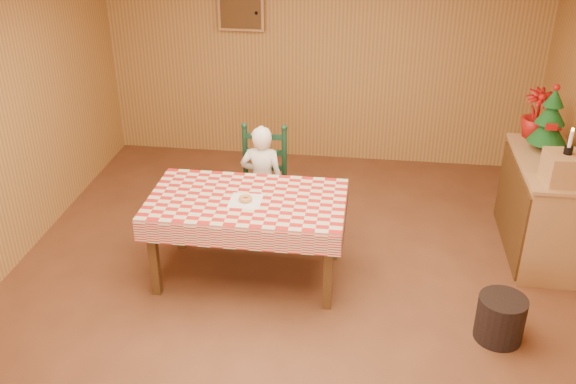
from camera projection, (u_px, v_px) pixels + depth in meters
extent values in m
plane|color=brown|center=(285.00, 304.00, 5.31)|extent=(6.00, 6.00, 0.00)
cube|color=#AE7B3E|center=(321.00, 52.00, 7.34)|extent=(5.00, 0.10, 2.60)
cube|color=tan|center=(241.00, 11.00, 7.19)|extent=(0.52, 0.08, 0.42)
cube|color=#533316|center=(241.00, 12.00, 7.15)|extent=(0.46, 0.02, 0.36)
sphere|color=black|center=(256.00, 13.00, 7.11)|extent=(0.04, 0.04, 0.04)
cube|color=#533316|center=(247.00, 203.00, 5.36)|extent=(1.60, 0.90, 0.06)
cube|color=#533316|center=(154.00, 259.00, 5.30)|extent=(0.07, 0.07, 0.69)
cube|color=#533316|center=(328.00, 272.00, 5.12)|extent=(0.07, 0.07, 0.69)
cube|color=#533316|center=(180.00, 215.00, 5.94)|extent=(0.07, 0.07, 0.69)
cube|color=#533316|center=(334.00, 225.00, 5.77)|extent=(0.07, 0.07, 0.69)
cube|color=red|center=(247.00, 199.00, 5.34)|extent=(1.64, 0.94, 0.02)
cube|color=red|center=(236.00, 239.00, 4.98)|extent=(1.64, 0.02, 0.18)
cube|color=red|center=(257.00, 185.00, 5.80)|extent=(1.64, 0.02, 0.18)
cube|color=#2F5526|center=(153.00, 203.00, 5.49)|extent=(0.02, 0.94, 0.18)
cube|color=#2F5526|center=(345.00, 216.00, 5.29)|extent=(0.02, 0.94, 0.18)
cube|color=black|center=(262.00, 194.00, 6.14)|extent=(0.44, 0.40, 0.04)
cylinder|color=black|center=(240.00, 221.00, 6.11)|extent=(0.04, 0.04, 0.41)
cylinder|color=black|center=(280.00, 224.00, 6.07)|extent=(0.04, 0.04, 0.41)
cylinder|color=black|center=(247.00, 204.00, 6.41)|extent=(0.04, 0.04, 0.41)
cylinder|color=black|center=(285.00, 207.00, 6.37)|extent=(0.04, 0.04, 0.41)
cylinder|color=black|center=(245.00, 155.00, 6.16)|extent=(0.05, 0.05, 0.60)
sphere|color=black|center=(244.00, 126.00, 6.02)|extent=(0.06, 0.06, 0.06)
cylinder|color=black|center=(284.00, 157.00, 6.11)|extent=(0.05, 0.05, 0.60)
sphere|color=black|center=(284.00, 128.00, 5.97)|extent=(0.06, 0.06, 0.06)
cube|color=black|center=(265.00, 167.00, 6.19)|extent=(0.38, 0.03, 0.05)
cube|color=black|center=(265.00, 152.00, 6.12)|extent=(0.38, 0.03, 0.05)
cube|color=black|center=(264.00, 137.00, 6.04)|extent=(0.38, 0.03, 0.05)
imported|color=white|center=(262.00, 181.00, 6.07)|extent=(0.41, 0.27, 1.12)
cube|color=white|center=(246.00, 201.00, 5.29)|extent=(0.26, 0.26, 0.00)
torus|color=#D6914C|center=(246.00, 199.00, 5.28)|extent=(0.12, 0.12, 0.04)
cube|color=tan|center=(540.00, 209.00, 5.83)|extent=(0.50, 1.20, 0.90)
cube|color=tan|center=(550.00, 163.00, 5.61)|extent=(0.54, 1.24, 0.03)
cube|color=#533316|center=(511.00, 207.00, 5.86)|extent=(0.02, 1.20, 0.80)
cube|color=tan|center=(564.00, 168.00, 5.19)|extent=(0.33, 0.33, 0.25)
cylinder|color=#533316|center=(545.00, 146.00, 5.80)|extent=(0.04, 0.04, 0.08)
cone|color=#0D3D14|center=(548.00, 129.00, 5.73)|extent=(0.34, 0.34, 0.24)
cone|color=#0D3D14|center=(552.00, 112.00, 5.65)|extent=(0.26, 0.26, 0.20)
cone|color=#0D3D14|center=(555.00, 97.00, 5.59)|extent=(0.18, 0.18, 0.16)
sphere|color=#9A110E|center=(557.00, 87.00, 5.55)|extent=(0.06, 0.06, 0.06)
cube|color=#9A110E|center=(552.00, 127.00, 5.56)|extent=(0.10, 0.02, 0.06)
sphere|color=#9A110E|center=(560.00, 129.00, 5.65)|extent=(0.04, 0.04, 0.04)
sphere|color=#9A110E|center=(541.00, 116.00, 5.73)|extent=(0.04, 0.04, 0.04)
sphere|color=#9A110E|center=(555.00, 105.00, 5.71)|extent=(0.04, 0.04, 0.04)
imported|color=#9A110E|center=(536.00, 114.00, 5.98)|extent=(0.28, 0.28, 0.47)
cylinder|color=black|center=(568.00, 150.00, 5.12)|extent=(0.07, 0.07, 0.06)
cylinder|color=white|center=(571.00, 139.00, 5.07)|extent=(0.03, 0.03, 0.14)
sphere|color=orange|center=(573.00, 129.00, 5.04)|extent=(0.02, 0.02, 0.02)
cylinder|color=black|center=(500.00, 318.00, 4.87)|extent=(0.44, 0.44, 0.36)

